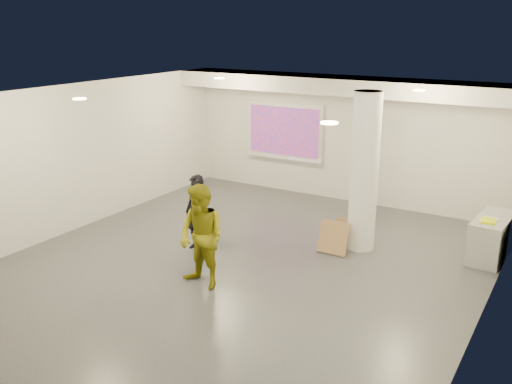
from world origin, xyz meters
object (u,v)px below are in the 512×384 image
Objects in this scene: column at (364,172)px; woman at (197,213)px; man at (202,237)px; projection_screen at (284,132)px; credenza at (492,238)px.

column is 2.05× the size of woman.
man is (-1.63, -2.89, -0.64)m from column.
projection_screen is 1.22× the size of man.
credenza is (5.32, -1.87, -1.14)m from projection_screen.
column is 3.38m from man.
credenza is at bearing 37.96° from woman.
credenza is at bearing -19.39° from projection_screen.
projection_screen is 1.43× the size of woman.
column is at bearing -156.44° from credenza.
man is (-3.85, -3.67, 0.47)m from credenza.
column is 1.43× the size of projection_screen.
man reaches higher than credenza.
column reaches higher than credenza.
projection_screen is at bearing 107.30° from woman.
credenza is (2.22, 0.78, -1.11)m from column.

